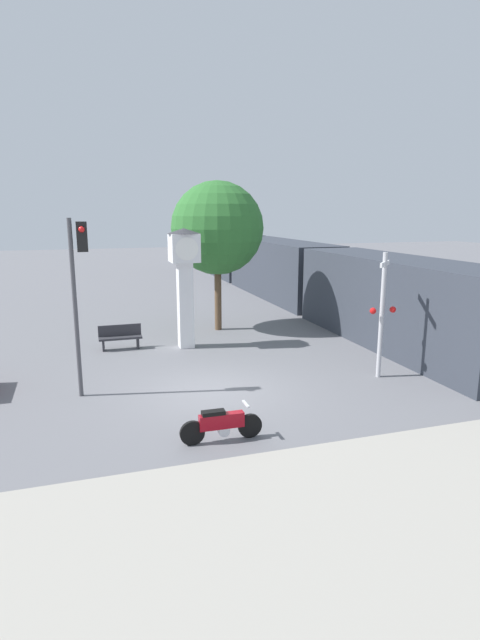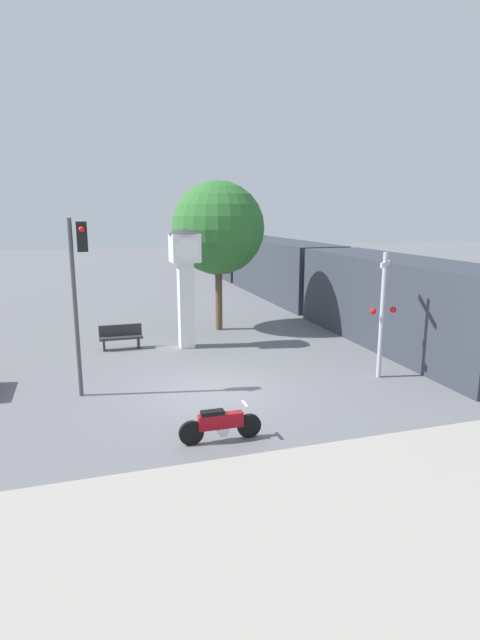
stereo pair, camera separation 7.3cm
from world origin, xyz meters
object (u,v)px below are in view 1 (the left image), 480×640
at_px(street_tree, 217,228).
at_px(railroad_crossing_signal, 382,311).
at_px(motorcycle, 221,424).
at_px(traffic_light, 78,278).
at_px(freight_train, 280,269).
at_px(clock_tower, 185,269).
at_px(bench, 120,336).

bearing_deg(street_tree, railroad_crossing_signal, -68.14).
relative_size(motorcycle, traffic_light, 0.39).
relative_size(motorcycle, railroad_crossing_signal, 0.49).
distance_m(freight_train, traffic_light, 18.42).
relative_size(railroad_crossing_signal, street_tree, 0.61).
relative_size(clock_tower, freight_train, 0.13).
height_order(motorcycle, bench, bench).
height_order(motorcycle, railroad_crossing_signal, railroad_crossing_signal).
bearing_deg(traffic_light, street_tree, 49.57).
bearing_deg(railroad_crossing_signal, traffic_light, 172.90).
xyz_separation_m(clock_tower, railroad_crossing_signal, (5.08, -5.36, -0.87)).
bearing_deg(street_tree, traffic_light, -130.43).
xyz_separation_m(motorcycle, bench, (-1.57, 8.69, 0.08)).
bearing_deg(traffic_light, freight_train, 50.46).
bearing_deg(motorcycle, railroad_crossing_signal, 26.35).
relative_size(motorcycle, freight_train, 0.05).
xyz_separation_m(traffic_light, bench, (1.33, 4.73, -2.89)).
bearing_deg(bench, freight_train, 42.29).
bearing_deg(traffic_light, railroad_crossing_signal, -7.10).
bearing_deg(clock_tower, railroad_crossing_signal, -46.56).
relative_size(traffic_light, street_tree, 0.77).
xyz_separation_m(clock_tower, freight_train, (7.91, 9.89, -1.31)).
relative_size(motorcycle, bench, 1.20).
relative_size(freight_train, bench, 22.36).
distance_m(motorcycle, bench, 8.83).
distance_m(traffic_light, railroad_crossing_signal, 9.00).
xyz_separation_m(railroad_crossing_signal, bench, (-7.52, 5.84, -1.65)).
height_order(traffic_light, bench, traffic_light).
bearing_deg(freight_train, railroad_crossing_signal, -100.51).
distance_m(street_tree, bench, 6.22).
height_order(traffic_light, railroad_crossing_signal, traffic_light).
bearing_deg(bench, railroad_crossing_signal, -37.80).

